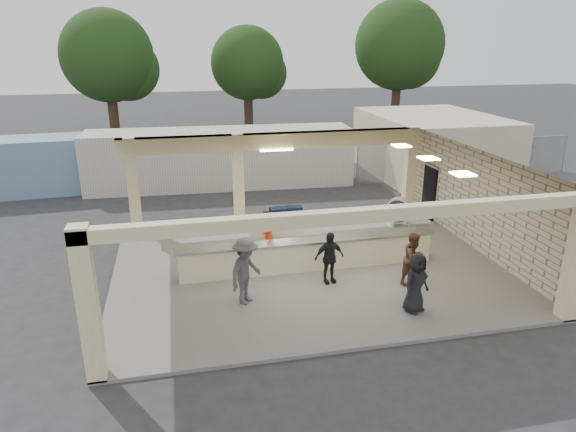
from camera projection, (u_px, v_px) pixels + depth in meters
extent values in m
plane|color=#29292B|center=(304.00, 265.00, 16.68)|extent=(120.00, 120.00, 0.00)
cube|color=slate|center=(304.00, 264.00, 16.67)|extent=(12.00, 10.00, 0.10)
cube|color=beige|center=(306.00, 160.00, 15.54)|extent=(12.00, 10.00, 0.02)
cube|color=#BEB195|center=(477.00, 202.00, 17.33)|extent=(0.02, 10.00, 3.50)
cube|color=black|center=(429.00, 193.00, 20.47)|extent=(0.10, 0.95, 2.10)
cube|color=beige|center=(275.00, 141.00, 20.02)|extent=(12.00, 0.50, 0.60)
cube|color=beige|center=(361.00, 215.00, 11.11)|extent=(12.00, 0.30, 0.30)
cube|color=beige|center=(133.00, 183.00, 19.35)|extent=(0.40, 0.40, 3.50)
cube|color=beige|center=(238.00, 178.00, 20.17)|extent=(0.40, 0.40, 3.50)
cube|color=beige|center=(410.00, 168.00, 21.71)|extent=(0.40, 0.40, 3.50)
cube|color=beige|center=(88.00, 306.00, 10.48)|extent=(0.40, 0.40, 3.50)
cube|color=beige|center=(576.00, 257.00, 12.85)|extent=(0.40, 0.40, 3.50)
cube|color=white|center=(277.00, 150.00, 19.89)|extent=(1.30, 0.12, 0.06)
cube|color=#FFEABF|center=(401.00, 146.00, 17.71)|extent=(0.55, 0.55, 0.04)
cube|color=#FFEABF|center=(429.00, 158.00, 15.86)|extent=(0.55, 0.55, 0.04)
cube|color=#FFEABF|center=(463.00, 174.00, 14.02)|extent=(0.55, 0.55, 0.04)
cube|color=beige|center=(309.00, 256.00, 16.04)|extent=(8.00, 0.50, 0.90)
cube|color=#B7B7BC|center=(309.00, 241.00, 15.88)|extent=(8.20, 0.58, 0.06)
cube|color=silver|center=(284.00, 230.00, 17.84)|extent=(2.50, 1.64, 0.11)
cylinder|color=black|center=(258.00, 247.00, 17.37)|extent=(0.15, 0.39, 0.38)
cylinder|color=black|center=(256.00, 236.00, 18.35)|extent=(0.15, 0.39, 0.38)
cylinder|color=black|center=(313.00, 244.00, 17.59)|extent=(0.15, 0.39, 0.38)
cylinder|color=black|center=(308.00, 234.00, 18.57)|extent=(0.15, 0.39, 0.38)
cube|color=silver|center=(281.00, 218.00, 18.45)|extent=(2.37, 0.27, 0.29)
cube|color=silver|center=(286.00, 232.00, 17.11)|extent=(2.37, 0.27, 0.29)
cube|color=black|center=(262.00, 229.00, 17.43)|extent=(0.58, 0.41, 0.25)
cube|color=black|center=(282.00, 228.00, 17.50)|extent=(0.58, 0.41, 0.25)
cube|color=black|center=(301.00, 227.00, 17.58)|extent=(0.58, 0.41, 0.25)
cube|color=black|center=(261.00, 223.00, 17.96)|extent=(0.58, 0.41, 0.25)
cube|color=black|center=(280.00, 222.00, 18.04)|extent=(0.58, 0.41, 0.25)
cube|color=black|center=(299.00, 222.00, 18.12)|extent=(0.58, 0.41, 0.25)
cube|color=black|center=(268.00, 221.00, 17.45)|extent=(0.58, 0.41, 0.25)
cube|color=black|center=(286.00, 218.00, 17.71)|extent=(0.58, 0.41, 0.25)
cube|color=black|center=(299.00, 216.00, 17.94)|extent=(0.58, 0.41, 0.25)
cube|color=black|center=(272.00, 216.00, 17.92)|extent=(0.58, 0.41, 0.25)
cube|color=black|center=(278.00, 211.00, 17.59)|extent=(0.58, 0.41, 0.25)
cube|color=black|center=(294.00, 210.00, 17.75)|extent=(0.58, 0.41, 0.25)
cube|color=#590F0C|center=(260.00, 230.00, 17.33)|extent=(0.58, 0.41, 0.25)
cube|color=black|center=(307.00, 221.00, 18.15)|extent=(0.58, 0.41, 0.25)
cylinder|color=silver|center=(399.00, 210.00, 19.79)|extent=(0.99, 0.87, 1.00)
cylinder|color=black|center=(399.00, 210.00, 19.79)|extent=(0.93, 0.84, 0.89)
cube|color=silver|center=(390.00, 222.00, 19.86)|extent=(0.07, 0.55, 0.33)
cube|color=silver|center=(406.00, 220.00, 20.00)|extent=(0.07, 0.55, 0.33)
imported|color=red|center=(269.00, 236.00, 16.68)|extent=(0.40, 0.62, 1.60)
imported|color=brown|center=(414.00, 258.00, 14.99)|extent=(0.84, 0.64, 1.58)
imported|color=black|center=(329.00, 258.00, 15.05)|extent=(0.97, 0.48, 1.58)
imported|color=#48474C|center=(246.00, 271.00, 13.83)|extent=(1.14, 1.20, 1.89)
imported|color=black|center=(416.00, 283.00, 13.44)|extent=(0.87, 0.63, 1.64)
imported|color=silver|center=(410.00, 154.00, 29.88)|extent=(4.59, 2.43, 1.27)
imported|color=silver|center=(441.00, 151.00, 30.68)|extent=(4.29, 2.48, 1.27)
imported|color=black|center=(314.00, 145.00, 32.16)|extent=(4.27, 2.11, 1.36)
cube|color=silver|center=(221.00, 158.00, 25.32)|extent=(13.00, 3.16, 2.79)
cube|color=#6688A3|center=(24.00, 166.00, 24.08)|extent=(10.18, 3.10, 2.61)
cylinder|color=gray|center=(357.00, 165.00, 25.68)|extent=(0.06, 0.06, 2.00)
cylinder|color=gray|center=(394.00, 163.00, 26.09)|extent=(0.06, 0.06, 2.00)
cylinder|color=gray|center=(431.00, 161.00, 26.50)|extent=(0.06, 0.06, 2.00)
cylinder|color=gray|center=(466.00, 159.00, 26.90)|extent=(0.06, 0.06, 2.00)
cylinder|color=gray|center=(500.00, 157.00, 27.31)|extent=(0.06, 0.06, 2.00)
cylinder|color=gray|center=(532.00, 155.00, 27.72)|extent=(0.06, 0.06, 2.00)
cylinder|color=gray|center=(564.00, 154.00, 28.13)|extent=(0.06, 0.06, 2.00)
cube|color=gray|center=(466.00, 159.00, 26.90)|extent=(12.00, 0.02, 2.00)
cylinder|color=gray|center=(468.00, 140.00, 26.58)|extent=(12.00, 0.05, 0.05)
cylinder|color=#382619|center=(113.00, 109.00, 36.46)|extent=(0.70, 0.70, 4.50)
sphere|color=black|center=(107.00, 56.00, 35.28)|extent=(6.30, 6.30, 6.30)
sphere|color=black|center=(127.00, 69.00, 36.37)|extent=(4.50, 4.50, 4.50)
cylinder|color=#382619|center=(248.00, 105.00, 40.42)|extent=(0.70, 0.70, 4.00)
sphere|color=black|center=(247.00, 63.00, 39.38)|extent=(5.60, 5.60, 5.60)
sphere|color=black|center=(262.00, 73.00, 40.44)|extent=(4.00, 4.00, 4.00)
cylinder|color=#382619|center=(396.00, 97.00, 41.79)|extent=(0.70, 0.70, 5.00)
sphere|color=black|center=(399.00, 45.00, 40.48)|extent=(7.00, 7.00, 7.00)
sphere|color=black|center=(409.00, 58.00, 41.60)|extent=(5.00, 5.00, 5.00)
cube|color=beige|center=(431.00, 145.00, 27.32)|extent=(6.00, 8.00, 3.20)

